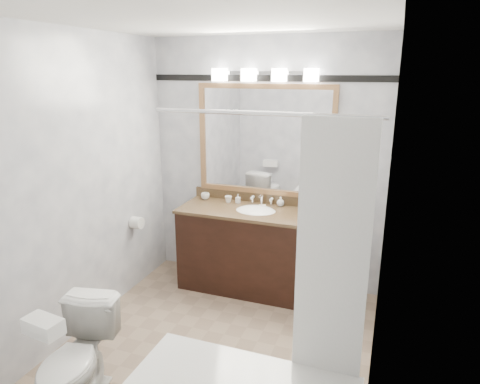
# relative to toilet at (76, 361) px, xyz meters

# --- Properties ---
(room) EXTENTS (2.42, 2.62, 2.52)m
(room) POSITION_rel_toilet_xyz_m (0.61, 0.91, 0.90)
(room) COLOR gray
(room) RESTS_ON ground
(vanity) EXTENTS (1.53, 0.58, 0.97)m
(vanity) POSITION_rel_toilet_xyz_m (0.61, 1.93, 0.10)
(vanity) COLOR black
(vanity) RESTS_ON ground
(mirror) EXTENTS (1.40, 0.04, 1.10)m
(mirror) POSITION_rel_toilet_xyz_m (0.61, 2.19, 1.15)
(mirror) COLOR #A9784C
(mirror) RESTS_ON room
(vanity_light_bar) EXTENTS (1.02, 0.14, 0.12)m
(vanity_light_bar) POSITION_rel_toilet_xyz_m (0.61, 2.14, 1.79)
(vanity_light_bar) COLOR silver
(vanity_light_bar) RESTS_ON room
(accent_stripe) EXTENTS (2.40, 0.01, 0.06)m
(accent_stripe) POSITION_rel_toilet_xyz_m (0.61, 2.20, 1.75)
(accent_stripe) COLOR black
(accent_stripe) RESTS_ON room
(tp_roll) EXTENTS (0.11, 0.12, 0.12)m
(tp_roll) POSITION_rel_toilet_xyz_m (-0.53, 1.57, 0.35)
(tp_roll) COLOR white
(tp_roll) RESTS_ON room
(toilet) EXTENTS (0.52, 0.74, 0.69)m
(toilet) POSITION_rel_toilet_xyz_m (0.00, 0.00, 0.00)
(toilet) COLOR white
(toilet) RESTS_ON ground
(tissue_box) EXTENTS (0.25, 0.16, 0.10)m
(tissue_box) POSITION_rel_toilet_xyz_m (0.00, -0.21, 0.39)
(tissue_box) COLOR white
(tissue_box) RESTS_ON toilet
(coffee_maker) EXTENTS (0.20, 0.24, 0.37)m
(coffee_maker) POSITION_rel_toilet_xyz_m (1.25, 1.94, 0.69)
(coffee_maker) COLOR black
(coffee_maker) RESTS_ON vanity
(cup_left) EXTENTS (0.11, 0.11, 0.07)m
(cup_left) POSITION_rel_toilet_xyz_m (-0.01, 2.10, 0.54)
(cup_left) COLOR white
(cup_left) RESTS_ON vanity
(cup_right) EXTENTS (0.09, 0.09, 0.07)m
(cup_right) POSITION_rel_toilet_xyz_m (0.26, 2.08, 0.54)
(cup_right) COLOR white
(cup_right) RESTS_ON vanity
(soap_bottle_a) EXTENTS (0.04, 0.05, 0.09)m
(soap_bottle_a) POSITION_rel_toilet_xyz_m (0.36, 2.09, 0.55)
(soap_bottle_a) COLOR white
(soap_bottle_a) RESTS_ON vanity
(soap_bottle_b) EXTENTS (0.10, 0.10, 0.10)m
(soap_bottle_b) POSITION_rel_toilet_xyz_m (0.80, 2.14, 0.55)
(soap_bottle_b) COLOR white
(soap_bottle_b) RESTS_ON vanity
(soap_bar) EXTENTS (0.08, 0.06, 0.02)m
(soap_bar) POSITION_rel_toilet_xyz_m (0.64, 2.04, 0.52)
(soap_bar) COLOR beige
(soap_bar) RESTS_ON vanity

